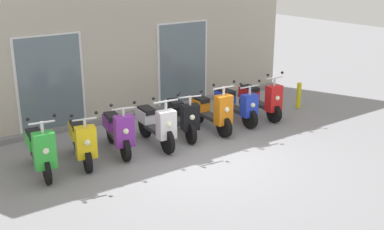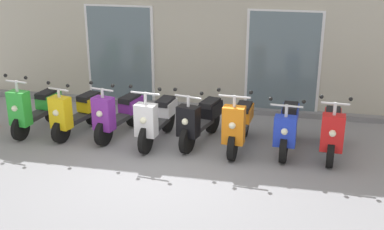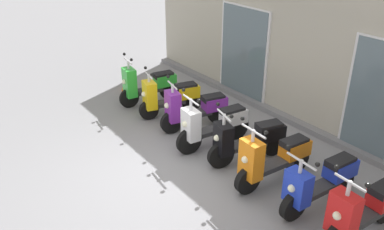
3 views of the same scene
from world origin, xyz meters
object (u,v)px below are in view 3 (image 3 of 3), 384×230
object	(u,v)px
scooter_white	(213,124)
scooter_black	(248,139)
scooter_purple	(194,109)
scooter_red	(363,210)
scooter_yellow	(169,97)
scooter_green	(147,84)
scooter_orange	(273,159)
scooter_blue	(320,182)
traffic_cone	(127,81)

from	to	relation	value
scooter_white	scooter_black	world-z (taller)	scooter_white
scooter_purple	scooter_red	bearing A→B (deg)	-0.91
scooter_yellow	scooter_purple	size ratio (longest dim) A/B	0.93
scooter_green	scooter_orange	xyz separation A→B (m)	(4.10, 0.02, -0.02)
scooter_green	scooter_white	bearing A→B (deg)	-0.49
scooter_blue	scooter_green	bearing A→B (deg)	-178.39
scooter_white	scooter_orange	xyz separation A→B (m)	(1.56, 0.04, -0.01)
scooter_black	scooter_red	world-z (taller)	scooter_red
scooter_black	traffic_cone	world-z (taller)	scooter_black
scooter_white	scooter_blue	size ratio (longest dim) A/B	1.04
scooter_yellow	scooter_blue	size ratio (longest dim) A/B	0.93
scooter_purple	scooter_orange	distance (m)	2.40
scooter_yellow	scooter_white	size ratio (longest dim) A/B	0.89
scooter_purple	traffic_cone	xyz separation A→B (m)	(-2.74, -0.16, -0.21)
scooter_blue	traffic_cone	size ratio (longest dim) A/B	3.08
scooter_yellow	scooter_green	bearing A→B (deg)	-176.03
scooter_purple	scooter_white	distance (m)	0.85
scooter_orange	scooter_red	distance (m)	1.67
scooter_white	scooter_black	distance (m)	0.82
scooter_green	scooter_white	size ratio (longest dim) A/B	0.92
scooter_green	scooter_red	xyz separation A→B (m)	(5.77, 0.08, -0.04)
scooter_purple	scooter_white	world-z (taller)	scooter_white
scooter_purple	scooter_white	xyz separation A→B (m)	(0.84, -0.16, 0.02)
scooter_white	scooter_blue	bearing A→B (deg)	3.80
scooter_green	scooter_purple	bearing A→B (deg)	4.68
scooter_purple	scooter_black	xyz separation A→B (m)	(1.64, 0.01, 0.00)
scooter_orange	scooter_red	xyz separation A→B (m)	(1.66, 0.06, -0.01)
scooter_green	scooter_yellow	bearing A→B (deg)	3.97
scooter_black	traffic_cone	bearing A→B (deg)	-177.87
scooter_purple	scooter_red	xyz separation A→B (m)	(4.06, -0.06, 0.00)
scooter_yellow	scooter_orange	xyz separation A→B (m)	(3.24, -0.04, 0.02)
scooter_orange	traffic_cone	bearing A→B (deg)	-179.61
scooter_orange	scooter_blue	distance (m)	0.89
scooter_purple	scooter_orange	size ratio (longest dim) A/B	0.96
scooter_blue	scooter_red	size ratio (longest dim) A/B	1.03
traffic_cone	scooter_black	bearing A→B (deg)	2.13
scooter_orange	traffic_cone	world-z (taller)	scooter_orange
scooter_blue	scooter_red	bearing A→B (deg)	-4.68
scooter_blue	traffic_cone	bearing A→B (deg)	-178.52
scooter_purple	traffic_cone	size ratio (longest dim) A/B	3.05
scooter_purple	scooter_orange	xyz separation A→B (m)	(2.39, -0.12, 0.02)
scooter_purple	scooter_blue	bearing A→B (deg)	-0.00
scooter_green	scooter_orange	distance (m)	4.10
scooter_white	traffic_cone	xyz separation A→B (m)	(-3.58, 0.01, -0.23)
scooter_blue	scooter_black	bearing A→B (deg)	179.74
scooter_red	scooter_blue	bearing A→B (deg)	175.32
scooter_green	scooter_purple	distance (m)	1.72
scooter_black	scooter_orange	bearing A→B (deg)	-9.70
scooter_yellow	scooter_black	xyz separation A→B (m)	(2.49, 0.09, 0.00)
scooter_red	scooter_black	bearing A→B (deg)	178.30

